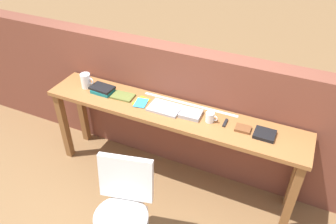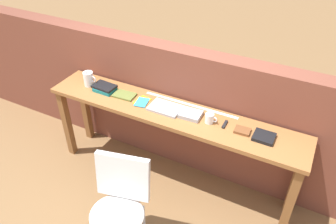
{
  "view_description": "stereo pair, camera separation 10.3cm",
  "coord_description": "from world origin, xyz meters",
  "px_view_note": "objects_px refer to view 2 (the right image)",
  "views": [
    {
      "loc": [
        0.99,
        -1.91,
        2.64
      ],
      "look_at": [
        0.0,
        0.25,
        0.9
      ],
      "focal_mm": 35.0,
      "sensor_mm": 36.0,
      "label": 1
    },
    {
      "loc": [
        1.09,
        -1.87,
        2.64
      ],
      "look_at": [
        0.0,
        0.25,
        0.9
      ],
      "focal_mm": 35.0,
      "sensor_mm": 36.0,
      "label": 2
    }
  ],
  "objects_px": {
    "magazine_cycling": "(124,95)",
    "multitool_folded": "(225,124)",
    "pitcher_white": "(89,79)",
    "book_stack_leftmost": "(105,88)",
    "chair_white_moulded": "(119,202)",
    "leather_journal_brown": "(242,131)",
    "pamphlet_pile_colourful": "(142,101)",
    "mug": "(210,118)",
    "book_repair_rightmost": "(264,137)",
    "book_open_centre": "(165,108)"
  },
  "relations": [
    {
      "from": "magazine_cycling",
      "to": "multitool_folded",
      "type": "distance_m",
      "value": 1.02
    },
    {
      "from": "pitcher_white",
      "to": "book_stack_leftmost",
      "type": "bearing_deg",
      "value": -3.23
    },
    {
      "from": "chair_white_moulded",
      "to": "pitcher_white",
      "type": "xyz_separation_m",
      "value": [
        -0.91,
        0.87,
        0.43
      ]
    },
    {
      "from": "book_stack_leftmost",
      "to": "leather_journal_brown",
      "type": "xyz_separation_m",
      "value": [
        1.41,
        -0.0,
        -0.02
      ]
    },
    {
      "from": "pitcher_white",
      "to": "pamphlet_pile_colourful",
      "type": "bearing_deg",
      "value": -1.22
    },
    {
      "from": "mug",
      "to": "book_repair_rightmost",
      "type": "xyz_separation_m",
      "value": [
        0.47,
        0.0,
        -0.03
      ]
    },
    {
      "from": "book_open_centre",
      "to": "leather_journal_brown",
      "type": "distance_m",
      "value": 0.73
    },
    {
      "from": "book_stack_leftmost",
      "to": "leather_journal_brown",
      "type": "bearing_deg",
      "value": -0.09
    },
    {
      "from": "pitcher_white",
      "to": "book_repair_rightmost",
      "type": "bearing_deg",
      "value": -0.46
    },
    {
      "from": "pitcher_white",
      "to": "pamphlet_pile_colourful",
      "type": "xyz_separation_m",
      "value": [
        0.63,
        -0.01,
        -0.07
      ]
    },
    {
      "from": "chair_white_moulded",
      "to": "pamphlet_pile_colourful",
      "type": "distance_m",
      "value": 0.97
    },
    {
      "from": "book_stack_leftmost",
      "to": "book_open_centre",
      "type": "height_order",
      "value": "book_stack_leftmost"
    },
    {
      "from": "magazine_cycling",
      "to": "book_repair_rightmost",
      "type": "bearing_deg",
      "value": -3.48
    },
    {
      "from": "pitcher_white",
      "to": "mug",
      "type": "relative_size",
      "value": 1.67
    },
    {
      "from": "chair_white_moulded",
      "to": "pamphlet_pile_colourful",
      "type": "relative_size",
      "value": 4.61
    },
    {
      "from": "pitcher_white",
      "to": "mug",
      "type": "distance_m",
      "value": 1.32
    },
    {
      "from": "magazine_cycling",
      "to": "book_repair_rightmost",
      "type": "height_order",
      "value": "book_repair_rightmost"
    },
    {
      "from": "pitcher_white",
      "to": "multitool_folded",
      "type": "relative_size",
      "value": 1.67
    },
    {
      "from": "book_stack_leftmost",
      "to": "magazine_cycling",
      "type": "height_order",
      "value": "book_stack_leftmost"
    },
    {
      "from": "pamphlet_pile_colourful",
      "to": "mug",
      "type": "distance_m",
      "value": 0.69
    },
    {
      "from": "pitcher_white",
      "to": "magazine_cycling",
      "type": "distance_m",
      "value": 0.43
    },
    {
      "from": "multitool_folded",
      "to": "pamphlet_pile_colourful",
      "type": "bearing_deg",
      "value": -178.64
    },
    {
      "from": "pamphlet_pile_colourful",
      "to": "leather_journal_brown",
      "type": "height_order",
      "value": "leather_journal_brown"
    },
    {
      "from": "multitool_folded",
      "to": "book_repair_rightmost",
      "type": "relative_size",
      "value": 0.64
    },
    {
      "from": "magazine_cycling",
      "to": "book_stack_leftmost",
      "type": "bearing_deg",
      "value": 178.71
    },
    {
      "from": "chair_white_moulded",
      "to": "book_open_centre",
      "type": "relative_size",
      "value": 3.02
    },
    {
      "from": "pitcher_white",
      "to": "multitool_folded",
      "type": "height_order",
      "value": "pitcher_white"
    },
    {
      "from": "chair_white_moulded",
      "to": "book_stack_leftmost",
      "type": "relative_size",
      "value": 3.77
    },
    {
      "from": "book_open_centre",
      "to": "mug",
      "type": "bearing_deg",
      "value": -0.42
    },
    {
      "from": "chair_white_moulded",
      "to": "mug",
      "type": "xyz_separation_m",
      "value": [
        0.41,
        0.85,
        0.4
      ]
    },
    {
      "from": "multitool_folded",
      "to": "chair_white_moulded",
      "type": "bearing_deg",
      "value": -121.41
    },
    {
      "from": "chair_white_moulded",
      "to": "book_repair_rightmost",
      "type": "xyz_separation_m",
      "value": [
        0.88,
        0.86,
        0.37
      ]
    },
    {
      "from": "pitcher_white",
      "to": "book_open_centre",
      "type": "height_order",
      "value": "pitcher_white"
    },
    {
      "from": "book_stack_leftmost",
      "to": "multitool_folded",
      "type": "relative_size",
      "value": 2.15
    },
    {
      "from": "chair_white_moulded",
      "to": "pamphlet_pile_colourful",
      "type": "xyz_separation_m",
      "value": [
        -0.28,
        0.86,
        0.36
      ]
    },
    {
      "from": "book_stack_leftmost",
      "to": "mug",
      "type": "height_order",
      "value": "mug"
    },
    {
      "from": "book_open_centre",
      "to": "book_repair_rightmost",
      "type": "distance_m",
      "value": 0.91
    },
    {
      "from": "magazine_cycling",
      "to": "chair_white_moulded",
      "type": "bearing_deg",
      "value": -63.75
    },
    {
      "from": "chair_white_moulded",
      "to": "book_repair_rightmost",
      "type": "bearing_deg",
      "value": 44.33
    },
    {
      "from": "book_stack_leftmost",
      "to": "book_repair_rightmost",
      "type": "xyz_separation_m",
      "value": [
        1.59,
        -0.0,
        -0.01
      ]
    },
    {
      "from": "pamphlet_pile_colourful",
      "to": "book_open_centre",
      "type": "distance_m",
      "value": 0.25
    },
    {
      "from": "mug",
      "to": "leather_journal_brown",
      "type": "bearing_deg",
      "value": 0.98
    },
    {
      "from": "book_stack_leftmost",
      "to": "book_repair_rightmost",
      "type": "height_order",
      "value": "book_stack_leftmost"
    },
    {
      "from": "multitool_folded",
      "to": "leather_journal_brown",
      "type": "height_order",
      "value": "leather_journal_brown"
    },
    {
      "from": "mug",
      "to": "pitcher_white",
      "type": "bearing_deg",
      "value": 179.2
    },
    {
      "from": "book_open_centre",
      "to": "mug",
      "type": "distance_m",
      "value": 0.44
    },
    {
      "from": "multitool_folded",
      "to": "magazine_cycling",
      "type": "bearing_deg",
      "value": -179.43
    },
    {
      "from": "pamphlet_pile_colourful",
      "to": "book_open_centre",
      "type": "xyz_separation_m",
      "value": [
        0.25,
        0.0,
        0.01
      ]
    },
    {
      "from": "chair_white_moulded",
      "to": "multitool_folded",
      "type": "xyz_separation_m",
      "value": [
        0.54,
        0.88,
        0.36
      ]
    },
    {
      "from": "pitcher_white",
      "to": "pamphlet_pile_colourful",
      "type": "distance_m",
      "value": 0.63
    }
  ]
}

